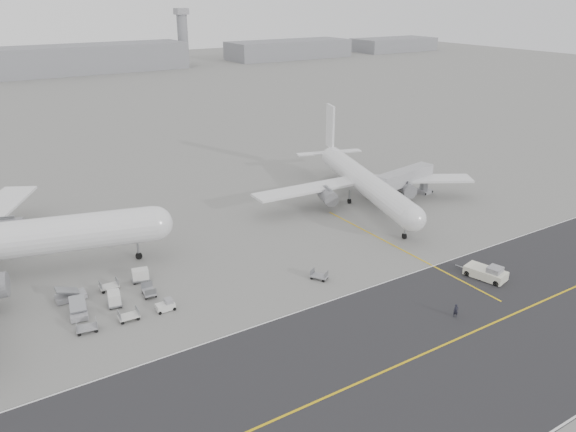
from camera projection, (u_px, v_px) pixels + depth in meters
ground at (259, 315)px, 74.22m from camera, size 700.00×700.00×0.00m
taxiway at (377, 374)px, 62.60m from camera, size 220.00×59.00×0.03m
horizon_buildings at (63, 74)px, 293.07m from camera, size 520.00×28.00×28.00m
control_tower at (183, 36)px, 325.74m from camera, size 7.00×7.00×31.25m
airliner_b at (363, 181)px, 112.09m from camera, size 44.61×45.55×16.16m
pushback_tug at (487, 273)px, 83.33m from camera, size 4.19×7.93×2.23m
jet_bridge at (403, 179)px, 112.97m from camera, size 17.98×6.15×6.70m
gse_cluster at (117, 305)px, 76.63m from camera, size 19.00×18.46×2.01m
stray_dolly at (319, 279)px, 83.47m from camera, size 2.60×2.90×1.52m
ground_crew_a at (456, 311)px, 73.40m from camera, size 0.80×0.68×1.86m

